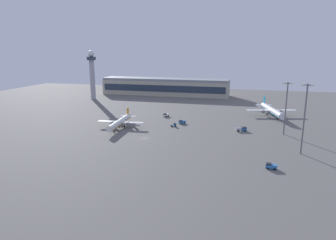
{
  "coord_description": "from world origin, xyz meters",
  "views": [
    {
      "loc": [
        49.91,
        -142.84,
        45.41
      ],
      "look_at": [
        5.8,
        26.4,
        4.0
      ],
      "focal_mm": 32.63,
      "sensor_mm": 36.0,
      "label": 1
    }
  ],
  "objects_px": {
    "control_tower": "(92,72)",
    "maintenance_van": "(271,166)",
    "cargo_loader": "(166,115)",
    "baggage_tractor": "(182,122)",
    "apron_light_west": "(286,105)",
    "airplane_far_stand": "(272,110)",
    "pushback_tug": "(174,125)",
    "fuel_truck": "(241,129)",
    "airplane_terminal_side": "(120,122)",
    "apron_light_east": "(305,115)"
  },
  "relations": [
    {
      "from": "baggage_tractor",
      "to": "apron_light_east",
      "type": "xyz_separation_m",
      "value": [
        62.01,
        -40.46,
        16.15
      ]
    },
    {
      "from": "maintenance_van",
      "to": "cargo_loader",
      "type": "bearing_deg",
      "value": 46.55
    },
    {
      "from": "airplane_far_stand",
      "to": "apron_light_west",
      "type": "distance_m",
      "value": 47.42
    },
    {
      "from": "control_tower",
      "to": "airplane_far_stand",
      "type": "bearing_deg",
      "value": -12.73
    },
    {
      "from": "baggage_tractor",
      "to": "cargo_loader",
      "type": "bearing_deg",
      "value": -8.25
    },
    {
      "from": "baggage_tractor",
      "to": "fuel_truck",
      "type": "bearing_deg",
      "value": -153.56
    },
    {
      "from": "maintenance_van",
      "to": "cargo_loader",
      "type": "xyz_separation_m",
      "value": [
        -62.83,
        78.48,
        0.0
      ]
    },
    {
      "from": "cargo_loader",
      "to": "apron_light_east",
      "type": "distance_m",
      "value": 96.79
    },
    {
      "from": "baggage_tractor",
      "to": "apron_light_east",
      "type": "height_order",
      "value": "apron_light_east"
    },
    {
      "from": "airplane_terminal_side",
      "to": "baggage_tractor",
      "type": "xyz_separation_m",
      "value": [
        32.83,
        18.68,
        -2.26
      ]
    },
    {
      "from": "airplane_terminal_side",
      "to": "pushback_tug",
      "type": "height_order",
      "value": "airplane_terminal_side"
    },
    {
      "from": "cargo_loader",
      "to": "baggage_tractor",
      "type": "bearing_deg",
      "value": 159.56
    },
    {
      "from": "maintenance_van",
      "to": "apron_light_west",
      "type": "bearing_deg",
      "value": -2.65
    },
    {
      "from": "control_tower",
      "to": "baggage_tractor",
      "type": "bearing_deg",
      "value": -35.82
    },
    {
      "from": "airplane_terminal_side",
      "to": "apron_light_west",
      "type": "relative_size",
      "value": 1.26
    },
    {
      "from": "cargo_loader",
      "to": "apron_light_west",
      "type": "distance_m",
      "value": 78.52
    },
    {
      "from": "fuel_truck",
      "to": "control_tower",
      "type": "bearing_deg",
      "value": -147.33
    },
    {
      "from": "pushback_tug",
      "to": "airplane_far_stand",
      "type": "bearing_deg",
      "value": 98.61
    },
    {
      "from": "cargo_loader",
      "to": "control_tower",
      "type": "bearing_deg",
      "value": -5.14
    },
    {
      "from": "baggage_tractor",
      "to": "apron_light_west",
      "type": "height_order",
      "value": "apron_light_west"
    },
    {
      "from": "baggage_tractor",
      "to": "cargo_loader",
      "type": "height_order",
      "value": "same"
    },
    {
      "from": "cargo_loader",
      "to": "apron_light_east",
      "type": "height_order",
      "value": "apron_light_east"
    },
    {
      "from": "pushback_tug",
      "to": "apron_light_west",
      "type": "bearing_deg",
      "value": 59.5
    },
    {
      "from": "control_tower",
      "to": "maintenance_van",
      "type": "xyz_separation_m",
      "value": [
        145.72,
        -132.41,
        -23.66
      ]
    },
    {
      "from": "control_tower",
      "to": "airplane_terminal_side",
      "type": "height_order",
      "value": "control_tower"
    },
    {
      "from": "control_tower",
      "to": "apron_light_east",
      "type": "bearing_deg",
      "value": -34.79
    },
    {
      "from": "airplane_terminal_side",
      "to": "pushback_tug",
      "type": "distance_m",
      "value": 31.84
    },
    {
      "from": "pushback_tug",
      "to": "maintenance_van",
      "type": "height_order",
      "value": "maintenance_van"
    },
    {
      "from": "airplane_terminal_side",
      "to": "pushback_tug",
      "type": "xyz_separation_m",
      "value": [
        30.02,
        10.35,
        -2.37
      ]
    },
    {
      "from": "fuel_truck",
      "to": "apron_light_east",
      "type": "relative_size",
      "value": 0.21
    },
    {
      "from": "airplane_far_stand",
      "to": "apron_light_east",
      "type": "xyz_separation_m",
      "value": [
        7.52,
        -76.48,
        13.18
      ]
    },
    {
      "from": "airplane_terminal_side",
      "to": "maintenance_van",
      "type": "bearing_deg",
      "value": 148.28
    },
    {
      "from": "baggage_tractor",
      "to": "fuel_truck",
      "type": "xyz_separation_m",
      "value": [
        35.71,
        -8.68,
        0.19
      ]
    },
    {
      "from": "control_tower",
      "to": "maintenance_van",
      "type": "relative_size",
      "value": 9.9
    },
    {
      "from": "airplane_terminal_side",
      "to": "apron_light_east",
      "type": "xyz_separation_m",
      "value": [
        94.84,
        -21.78,
        13.89
      ]
    },
    {
      "from": "control_tower",
      "to": "airplane_terminal_side",
      "type": "xyz_separation_m",
      "value": [
        64.68,
        -89.03,
        -21.4
      ]
    },
    {
      "from": "airplane_terminal_side",
      "to": "cargo_loader",
      "type": "height_order",
      "value": "airplane_terminal_side"
    },
    {
      "from": "airplane_far_stand",
      "to": "apron_light_east",
      "type": "height_order",
      "value": "apron_light_east"
    },
    {
      "from": "pushback_tug",
      "to": "fuel_truck",
      "type": "relative_size",
      "value": 0.54
    },
    {
      "from": "pushback_tug",
      "to": "fuel_truck",
      "type": "xyz_separation_m",
      "value": [
        38.52,
        -0.35,
        0.3
      ]
    },
    {
      "from": "pushback_tug",
      "to": "baggage_tractor",
      "type": "distance_m",
      "value": 8.79
    },
    {
      "from": "apron_light_west",
      "to": "control_tower",
      "type": "bearing_deg",
      "value": 152.73
    },
    {
      "from": "control_tower",
      "to": "cargo_loader",
      "type": "distance_m",
      "value": 101.68
    },
    {
      "from": "baggage_tractor",
      "to": "apron_light_west",
      "type": "xyz_separation_m",
      "value": [
        57.93,
        -9.77,
        14.76
      ]
    },
    {
      "from": "control_tower",
      "to": "pushback_tug",
      "type": "distance_m",
      "value": 125.39
    },
    {
      "from": "maintenance_van",
      "to": "pushback_tug",
      "type": "bearing_deg",
      "value": 51.39
    },
    {
      "from": "control_tower",
      "to": "airplane_terminal_side",
      "type": "relative_size",
      "value": 1.22
    },
    {
      "from": "control_tower",
      "to": "fuel_truck",
      "type": "bearing_deg",
      "value": -30.68
    },
    {
      "from": "airplane_far_stand",
      "to": "baggage_tractor",
      "type": "relative_size",
      "value": 9.54
    },
    {
      "from": "airplane_far_stand",
      "to": "baggage_tractor",
      "type": "bearing_deg",
      "value": 19.09
    }
  ]
}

